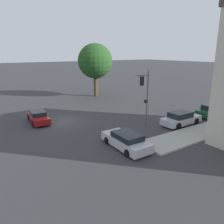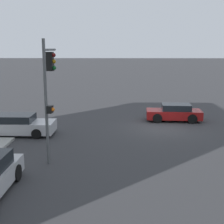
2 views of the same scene
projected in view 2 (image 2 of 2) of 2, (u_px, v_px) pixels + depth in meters
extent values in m
plane|color=#333335|center=(162.00, 128.00, 21.75)|extent=(300.00, 300.00, 0.00)
cylinder|color=#515456|center=(46.00, 103.00, 14.47)|extent=(0.14, 0.14, 5.90)
cylinder|color=#515456|center=(50.00, 50.00, 14.68)|extent=(0.31, 1.45, 0.10)
cube|color=black|center=(50.00, 61.00, 14.79)|extent=(0.34, 0.34, 0.90)
sphere|color=#590F0F|center=(54.00, 55.00, 14.70)|extent=(0.20, 0.20, 0.20)
sphere|color=#99660F|center=(54.00, 61.00, 14.76)|extent=(0.20, 0.20, 0.20)
sphere|color=#0F511E|center=(54.00, 68.00, 14.82)|extent=(0.20, 0.20, 0.20)
cube|color=black|center=(50.00, 109.00, 14.50)|extent=(0.27, 0.38, 0.35)
sphere|color=orange|center=(53.00, 109.00, 14.48)|extent=(0.18, 0.18, 0.18)
cube|color=maroon|center=(174.00, 114.00, 23.79)|extent=(4.22, 1.97, 0.64)
cube|color=black|center=(176.00, 107.00, 23.67)|extent=(2.23, 1.64, 0.46)
cylinder|color=black|center=(157.00, 118.00, 23.14)|extent=(0.72, 0.26, 0.71)
cylinder|color=black|center=(156.00, 114.00, 24.72)|extent=(0.72, 0.26, 0.71)
cylinder|color=black|center=(192.00, 119.00, 22.93)|extent=(0.72, 0.26, 0.71)
cylinder|color=black|center=(189.00, 114.00, 24.51)|extent=(0.72, 0.26, 0.71)
cube|color=#B7B7BC|center=(18.00, 127.00, 19.99)|extent=(4.71, 1.94, 0.69)
cube|color=black|center=(14.00, 118.00, 19.88)|extent=(2.46, 1.69, 0.45)
cylinder|color=black|center=(44.00, 127.00, 20.87)|extent=(0.63, 0.22, 0.62)
cylinder|color=black|center=(37.00, 134.00, 19.11)|extent=(0.63, 0.22, 0.62)
cylinder|color=black|center=(1.00, 126.00, 20.95)|extent=(0.63, 0.22, 0.62)
cylinder|color=black|center=(17.00, 173.00, 13.03)|extent=(0.22, 0.71, 0.71)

